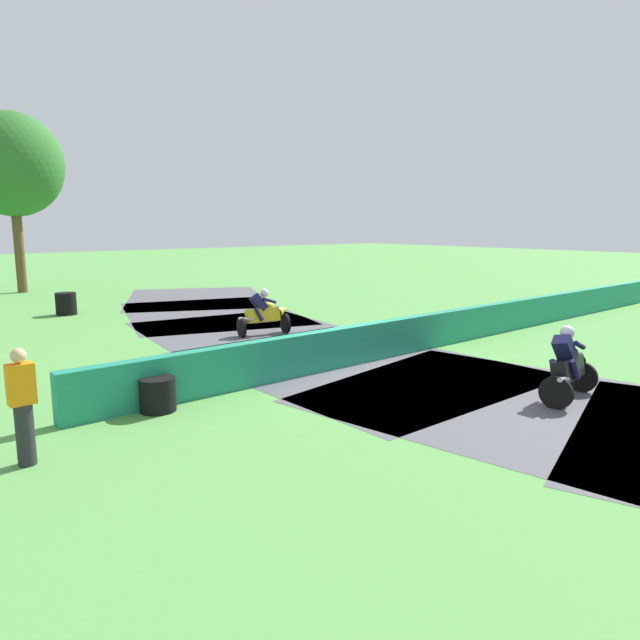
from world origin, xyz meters
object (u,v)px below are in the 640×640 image
Objects in this scene: motorcycle_chase_black at (569,364)px; track_marshal at (23,407)px; tire_stack_near at (66,304)px; tire_stack_mid_a at (158,394)px; motorcycle_lead_yellow at (265,313)px; traffic_cone at (438,320)px.

track_marshal is (-8.58, 3.24, 0.16)m from motorcycle_chase_black.
tire_stack_near is 1.27× the size of tire_stack_mid_a.
motorcycle_chase_black is 2.66× the size of tire_stack_mid_a.
tire_stack_near is at bearing 80.54° from tire_stack_mid_a.
motorcycle_chase_black reaches higher than motorcycle_lead_yellow.
traffic_cone is at bearing -50.57° from tire_stack_near.
tire_stack_near is 12.51m from tire_stack_mid_a.
motorcycle_chase_black is 7.68m from traffic_cone.
motorcycle_chase_black reaches higher than traffic_cone.
motorcycle_chase_black reaches higher than tire_stack_near.
tire_stack_mid_a is at bearing -99.46° from tire_stack_near.
motorcycle_lead_yellow reaches higher than tire_stack_mid_a.
track_marshal reaches higher than traffic_cone.
tire_stack_near is (-4.18, 16.59, -0.26)m from motorcycle_chase_black.
motorcycle_lead_yellow is 2.14× the size of tire_stack_near.
motorcycle_lead_yellow is at bearing 94.96° from motorcycle_chase_black.
motorcycle_lead_yellow is 7.18m from tire_stack_mid_a.
tire_stack_mid_a is 2.61m from track_marshal.
motorcycle_lead_yellow is 1.05× the size of track_marshal.
track_marshal reaches higher than tire_stack_near.
tire_stack_mid_a is at bearing -168.25° from traffic_cone.
motorcycle_chase_black is 2.09× the size of tire_stack_near.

